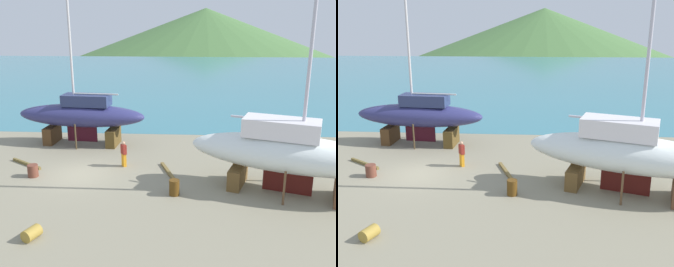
# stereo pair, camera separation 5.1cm
# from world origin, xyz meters

# --- Properties ---
(ground_plane) EXTENTS (46.24, 46.24, 0.00)m
(ground_plane) POSITION_xyz_m (0.00, -2.66, 0.00)
(ground_plane) COLOR gray
(sea_water) EXTENTS (170.64, 68.55, 0.01)m
(sea_water) POSITION_xyz_m (0.00, 43.17, 0.00)
(sea_water) COLOR teal
(sea_water) RESTS_ON ground
(headland_hill) EXTENTS (145.98, 145.98, 26.76)m
(headland_hill) POSITION_xyz_m (11.96, 142.81, 0.00)
(headland_hill) COLOR #4A743C
(headland_hill) RESTS_ON ground
(sailboat_far_slipway) EXTENTS (9.86, 3.28, 13.91)m
(sailboat_far_slipway) POSITION_xyz_m (-1.46, 6.04, 2.25)
(sailboat_far_slipway) COLOR #4E331B
(sailboat_far_slipway) RESTS_ON ground
(sailboat_large_starboard) EXTENTS (11.32, 6.35, 17.64)m
(sailboat_large_starboard) POSITION_xyz_m (12.02, -1.89, 2.33)
(sailboat_large_starboard) COLOR brown
(sailboat_large_starboard) RESTS_ON ground
(worker) EXTENTS (0.45, 0.50, 1.68)m
(worker) POSITION_xyz_m (2.47, 1.48, 0.87)
(worker) COLOR orange
(worker) RESTS_ON ground
(barrel_tipped_center) EXTENTS (0.64, 0.64, 0.75)m
(barrel_tipped_center) POSITION_xyz_m (-2.74, -0.56, 0.38)
(barrel_tipped_center) COLOR brown
(barrel_tipped_center) RESTS_ON ground
(barrel_ochre) EXTENTS (0.81, 0.94, 0.56)m
(barrel_ochre) POSITION_xyz_m (-0.05, -7.40, 0.28)
(barrel_ochre) COLOR olive
(barrel_ochre) RESTS_ON ground
(barrel_tipped_left) EXTENTS (0.61, 0.61, 0.87)m
(barrel_tipped_left) POSITION_xyz_m (5.91, -2.60, 0.43)
(barrel_tipped_left) COLOR #573611
(barrel_tipped_left) RESTS_ON ground
(timber_short_cross) EXTENTS (1.16, 2.93, 0.15)m
(timber_short_cross) POSITION_xyz_m (5.38, 0.55, 0.07)
(timber_short_cross) COLOR brown
(timber_short_cross) RESTS_ON ground
(timber_plank_near) EXTENTS (2.49, 1.72, 0.19)m
(timber_plank_near) POSITION_xyz_m (-3.94, 1.29, 0.09)
(timber_plank_near) COLOR brown
(timber_plank_near) RESTS_ON ground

